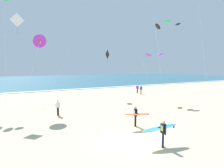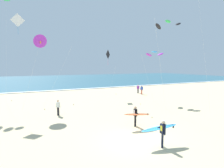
# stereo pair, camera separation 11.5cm
# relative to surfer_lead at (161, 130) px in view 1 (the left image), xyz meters

# --- Properties ---
(ground_plane) EXTENTS (160.00, 160.00, 0.00)m
(ground_plane) POSITION_rel_surfer_lead_xyz_m (-0.88, 1.45, -1.05)
(ground_plane) COLOR beige
(ocean_water) EXTENTS (160.00, 60.00, 0.08)m
(ocean_water) POSITION_rel_surfer_lead_xyz_m (-0.88, 58.71, -1.01)
(ocean_water) COLOR #2D6075
(ocean_water) RESTS_ON ground
(shoreline_foam) EXTENTS (160.00, 1.09, 0.01)m
(shoreline_foam) POSITION_rel_surfer_lead_xyz_m (-0.88, 29.01, -0.97)
(shoreline_foam) COLOR white
(shoreline_foam) RESTS_ON ocean_water
(surfer_lead) EXTENTS (2.59, 1.05, 1.71)m
(surfer_lead) POSITION_rel_surfer_lead_xyz_m (0.00, 0.00, 0.00)
(surfer_lead) COLOR black
(surfer_lead) RESTS_ON ground
(surfer_trailing) EXTENTS (2.32, 1.10, 1.71)m
(surfer_trailing) POSITION_rel_surfer_lead_xyz_m (0.54, 3.61, -0.00)
(surfer_trailing) COLOR black
(surfer_trailing) RESTS_ON ground
(kite_diamond_charcoal_near) EXTENTS (3.11, 2.70, 7.56)m
(kite_diamond_charcoal_near) POSITION_rel_surfer_lead_xyz_m (4.23, 17.36, 5.62)
(kite_diamond_charcoal_near) COLOR black
(kite_diamond_charcoal_near) RESTS_ON ground
(kite_diamond_ivory_high) EXTENTS (3.07, 0.42, 10.59)m
(kite_diamond_ivory_high) POSITION_rel_surfer_lead_xyz_m (-8.03, 13.46, 8.55)
(kite_diamond_ivory_high) COLOR white
(kite_diamond_ivory_high) RESTS_ON ground
(kite_arc_cobalt_low) EXTENTS (3.88, 2.74, 7.08)m
(kite_arc_cobalt_low) POSITION_rel_surfer_lead_xyz_m (8.74, 11.66, 5.68)
(kite_arc_cobalt_low) COLOR purple
(kite_arc_cobalt_low) RESTS_ON ground
(kite_delta_violet_distant) EXTENTS (4.60, 1.43, 8.51)m
(kite_delta_violet_distant) POSITION_rel_surfer_lead_xyz_m (-5.95, 13.18, 6.71)
(kite_delta_violet_distant) COLOR purple
(kite_delta_violet_distant) RESTS_ON ground
(kite_arc_emerald_outer) EXTENTS (5.00, 3.76, 10.09)m
(kite_arc_emerald_outer) POSITION_rel_surfer_lead_xyz_m (7.05, 7.34, 8.64)
(kite_arc_emerald_outer) COLOR black
(kite_arc_emerald_outer) RESTS_ON ground
(bystander_white_top) EXTENTS (0.42, 0.33, 1.59)m
(bystander_white_top) POSITION_rel_surfer_lead_xyz_m (-4.72, 10.01, -0.24)
(bystander_white_top) COLOR black
(bystander_white_top) RESTS_ON ground
(bystander_purple_top) EXTENTS (0.34, 0.42, 1.59)m
(bystander_purple_top) POSITION_rel_surfer_lead_xyz_m (11.07, 19.04, -0.24)
(bystander_purple_top) COLOR black
(bystander_purple_top) RESTS_ON ground
(bystander_blue_top) EXTENTS (0.47, 0.28, 1.59)m
(bystander_blue_top) POSITION_rel_surfer_lead_xyz_m (10.84, 17.55, -0.24)
(bystander_blue_top) COLOR #D8593F
(bystander_blue_top) RESTS_ON ground
(beach_ball) EXTENTS (0.28, 0.28, 0.28)m
(beach_ball) POSITION_rel_surfer_lead_xyz_m (3.21, 3.29, -0.91)
(beach_ball) COLOR white
(beach_ball) RESTS_ON ground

